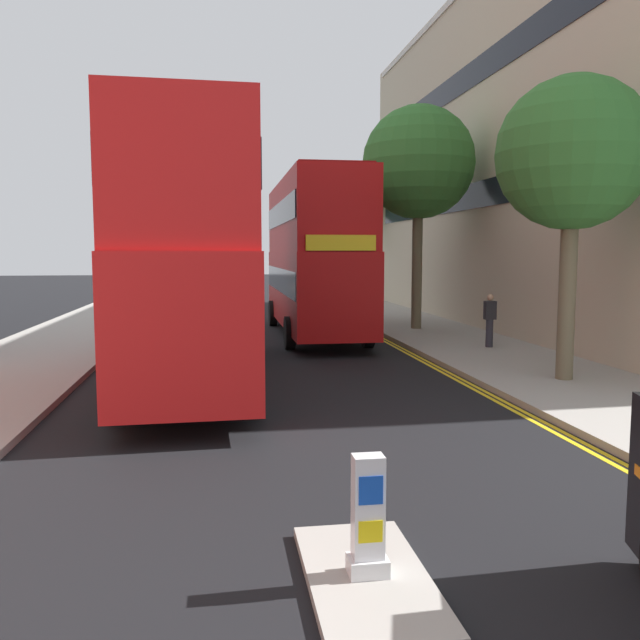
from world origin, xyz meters
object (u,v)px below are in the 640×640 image
Objects in this scene: pedestrian_far at (490,319)px; double_decker_bus_oncoming at (314,252)px; keep_left_bollard at (368,520)px; double_decker_bus_away at (187,252)px.

double_decker_bus_oncoming is at bearing 134.97° from pedestrian_far.
pedestrian_far is (6.84, 13.15, 0.38)m from keep_left_bollard.
keep_left_bollard is 0.69× the size of pedestrian_far.
double_decker_bus_oncoming is 7.00m from pedestrian_far.
pedestrian_far is at bearing 20.94° from double_decker_bus_away.
double_decker_bus_oncoming is (4.14, 8.13, 0.00)m from double_decker_bus_away.
double_decker_bus_oncoming is (2.11, 17.88, 2.42)m from keep_left_bollard.
double_decker_bus_away is at bearing -159.06° from pedestrian_far.
double_decker_bus_away is at bearing -117.00° from double_decker_bus_oncoming.
double_decker_bus_oncoming is 6.68× the size of pedestrian_far.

